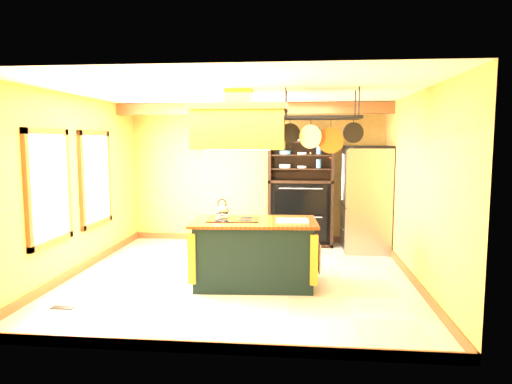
% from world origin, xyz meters
% --- Properties ---
extents(floor, '(5.00, 5.00, 0.00)m').
position_xyz_m(floor, '(0.00, 0.00, 0.00)').
color(floor, beige).
rests_on(floor, ground).
extents(ceiling, '(5.00, 5.00, 0.00)m').
position_xyz_m(ceiling, '(0.00, 0.00, 2.70)').
color(ceiling, white).
rests_on(ceiling, wall_back).
extents(wall_back, '(5.00, 0.02, 2.70)m').
position_xyz_m(wall_back, '(0.00, 2.50, 1.35)').
color(wall_back, '#E8B254').
rests_on(wall_back, floor).
extents(wall_front, '(5.00, 0.02, 2.70)m').
position_xyz_m(wall_front, '(0.00, -2.50, 1.35)').
color(wall_front, '#E8B254').
rests_on(wall_front, floor).
extents(wall_left, '(0.02, 5.00, 2.70)m').
position_xyz_m(wall_left, '(-2.50, 0.00, 1.35)').
color(wall_left, '#E8B254').
rests_on(wall_left, floor).
extents(wall_right, '(0.02, 5.00, 2.70)m').
position_xyz_m(wall_right, '(2.50, 0.00, 1.35)').
color(wall_right, '#E8B254').
rests_on(wall_right, floor).
extents(ceiling_beam, '(5.00, 0.15, 0.20)m').
position_xyz_m(ceiling_beam, '(0.00, 1.70, 2.59)').
color(ceiling_beam, brown).
rests_on(ceiling_beam, ceiling).
extents(window_near, '(0.06, 1.06, 1.56)m').
position_xyz_m(window_near, '(-2.47, -0.80, 1.40)').
color(window_near, brown).
rests_on(window_near, wall_left).
extents(window_far, '(0.06, 1.06, 1.56)m').
position_xyz_m(window_far, '(-2.47, 0.60, 1.40)').
color(window_far, brown).
rests_on(window_far, wall_left).
extents(kitchen_island, '(1.78, 1.06, 1.11)m').
position_xyz_m(kitchen_island, '(0.24, -0.37, 0.47)').
color(kitchen_island, black).
rests_on(kitchen_island, floor).
extents(range_hood, '(1.31, 0.74, 0.80)m').
position_xyz_m(range_hood, '(0.04, -0.37, 2.23)').
color(range_hood, gold).
rests_on(range_hood, ceiling).
extents(pot_rack, '(1.10, 0.52, 0.86)m').
position_xyz_m(pot_rack, '(1.15, -0.37, 2.23)').
color(pot_rack, black).
rests_on(pot_rack, ceiling).
extents(refrigerator, '(0.81, 0.96, 1.88)m').
position_xyz_m(refrigerator, '(2.07, 1.90, 0.92)').
color(refrigerator, '#919599').
rests_on(refrigerator, floor).
extents(hutch, '(1.25, 0.57, 2.20)m').
position_xyz_m(hutch, '(0.88, 2.26, 0.86)').
color(hutch, black).
rests_on(hutch, floor).
extents(floor_register, '(0.28, 0.13, 0.01)m').
position_xyz_m(floor_register, '(-1.97, -1.48, 0.01)').
color(floor_register, black).
rests_on(floor_register, floor).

